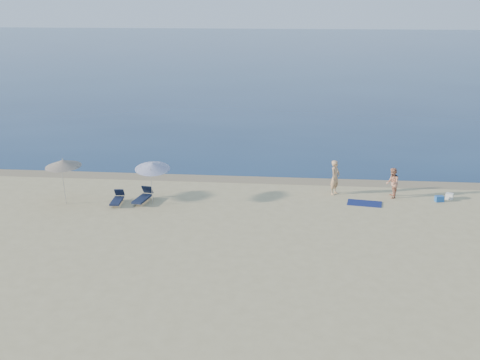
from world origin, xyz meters
name	(u,v)px	position (x,y,z in m)	size (l,w,h in m)	color
sea	(302,53)	(0.00, 100.00, 0.00)	(240.00, 160.00, 0.01)	#0C2348
wet_sand_strip	(303,181)	(0.00, 19.40, 0.00)	(240.00, 1.60, 0.00)	#847254
person_left	(335,177)	(1.66, 17.19, 0.94)	(0.68, 0.45, 1.88)	tan
person_right	(392,183)	(4.66, 16.87, 0.81)	(0.79, 0.61, 1.62)	tan
beach_towel	(364,203)	(3.14, 15.74, 0.01)	(1.74, 0.97, 0.03)	#0E174A
white_bag	(449,196)	(7.67, 16.91, 0.16)	(0.37, 0.32, 0.32)	silver
blue_cooler	(439,199)	(7.06, 16.45, 0.15)	(0.42, 0.30, 0.30)	#1D519E
umbrella_near	(152,166)	(-7.74, 14.73, 2.01)	(2.05, 2.07, 2.36)	silver
umbrella_far	(63,163)	(-12.25, 14.28, 2.15)	(2.29, 2.30, 2.44)	silver
lounger_left	(117,199)	(-9.60, 14.46, 0.24)	(0.58, 1.51, 0.66)	#131B35
lounger_right	(143,197)	(-8.35, 14.85, 0.26)	(0.80, 1.72, 0.73)	#131B34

